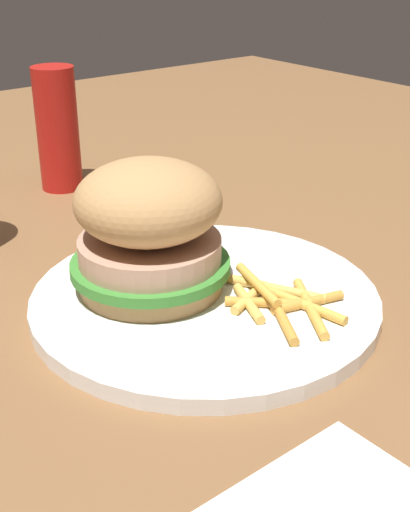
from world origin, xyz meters
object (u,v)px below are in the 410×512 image
at_px(plate, 205,300).
at_px(sandwich, 149,228).
at_px(fries_pile, 279,300).
at_px(ketchup_bottle, 58,129).

height_order(plate, sandwich, sandwich).
relative_size(plate, fries_pile, 2.28).
relative_size(plate, sandwich, 2.17).
xyz_separation_m(plate, ketchup_bottle, (-0.30, 0.04, 0.06)).
xyz_separation_m(plate, sandwich, (-0.03, -0.03, 0.05)).
height_order(plate, ketchup_bottle, ketchup_bottle).
bearing_deg(ketchup_bottle, sandwich, -14.22).
xyz_separation_m(sandwich, fries_pile, (0.08, 0.06, -0.04)).
distance_m(plate, ketchup_bottle, 0.31).
distance_m(plate, fries_pile, 0.06).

